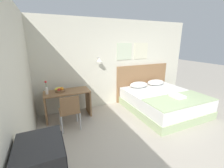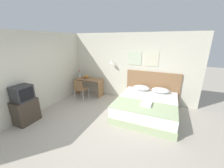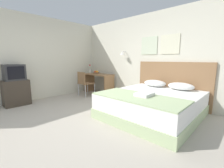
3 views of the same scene
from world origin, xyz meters
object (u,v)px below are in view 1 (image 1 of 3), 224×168
folded_towel_near_foot (178,96)px  flower_vase (47,89)px  headboard (142,82)px  desk (68,99)px  pillow_left (139,85)px  bed (163,102)px  pillow_right (156,82)px  throw_blanket (180,100)px  television (42,164)px  fruit_bowl (60,90)px  desk_chair (70,110)px

folded_towel_near_foot → flower_vase: (-3.18, 1.16, 0.27)m
headboard → desk: 2.66m
pillow_left → bed: bearing=-65.7°
pillow_right → throw_blanket: size_ratio=0.34×
bed → pillow_left: size_ratio=3.34×
pillow_right → desk: desk is taller
headboard → folded_towel_near_foot: (0.06, -1.52, -0.01)m
pillow_right → folded_towel_near_foot: size_ratio=1.78×
pillow_right → flower_vase: (-3.47, -0.08, 0.24)m
television → fruit_bowl: bearing=81.2°
flower_vase → throw_blanket: bearing=-22.6°
bed → fruit_bowl: (-2.81, 0.76, 0.52)m
desk → fruit_bowl: size_ratio=4.31×
throw_blanket → headboard: bearing=90.0°
folded_towel_near_foot → fruit_bowl: size_ratio=1.29×
bed → fruit_bowl: fruit_bowl is taller
pillow_left → throw_blanket: pillow_left is taller
bed → headboard: size_ratio=1.03×
fruit_bowl → desk_chair: bearing=-80.1°
fruit_bowl → flower_vase: bearing=-170.1°
headboard → desk_chair: 2.87m
folded_towel_near_foot → television: 3.59m
headboard → flower_vase: 3.15m
desk → television: (-0.57, -2.62, 0.42)m
throw_blanket → folded_towel_near_foot: (0.06, 0.14, 0.04)m
headboard → pillow_right: headboard is taller
desk → television: bearing=-102.4°
desk_chair → flower_vase: (-0.43, 0.62, 0.36)m
headboard → fruit_bowl: size_ratio=7.44×
folded_towel_near_foot → headboard: bearing=92.2°
bed → pillow_right: (0.35, 0.78, 0.37)m
bed → pillow_left: 0.93m
television → desk: bearing=77.6°
pillow_left → desk: 2.29m
throw_blanket → fruit_bowl: fruit_bowl is taller
bed → flower_vase: size_ratio=6.02×
pillow_right → television: (-3.56, -2.66, 0.30)m
desk → fruit_bowl: (-0.17, 0.03, 0.28)m
throw_blanket → fruit_bowl: 3.13m
pillow_left → fruit_bowl: fruit_bowl is taller
headboard → folded_towel_near_foot: 1.52m
desk_chair → desk: bearing=85.7°
throw_blanket → folded_towel_near_foot: 0.16m
desk_chair → pillow_left: bearing=16.6°
headboard → folded_towel_near_foot: size_ratio=5.77×
throw_blanket → fruit_bowl: (-2.81, 1.36, 0.24)m
desk_chair → fruit_bowl: size_ratio=3.19×
desk → desk_chair: (-0.05, -0.65, -0.01)m
television → bed: bearing=30.4°
bed → desk_chair: 2.70m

